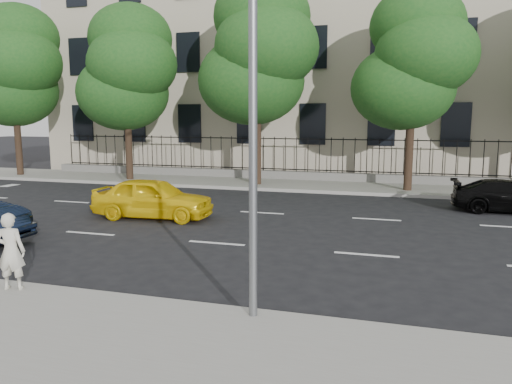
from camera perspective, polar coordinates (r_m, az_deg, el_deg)
ground at (r=11.50m, az=-9.04°, el=-8.81°), size 120.00×120.00×0.00m
near_sidewalk at (r=8.30m, az=-21.53°, el=-15.86°), size 60.00×4.00×0.15m
far_sidewalk at (r=24.58m, az=5.16°, el=0.80°), size 60.00×4.00×0.15m
lane_markings at (r=15.77m, az=-1.57°, el=-3.88°), size 49.60×4.62×0.01m
masonry_building at (r=33.63m, az=8.58°, el=18.16°), size 34.60×12.11×18.50m
iron_fence at (r=26.17m, az=5.92°, el=2.53°), size 30.00×0.50×2.20m
street_light at (r=8.59m, az=0.74°, el=20.16°), size 0.25×3.32×8.05m
tree_a at (r=31.28m, az=-25.78°, el=12.79°), size 5.71×5.31×9.39m
tree_b at (r=27.11m, az=-14.41°, el=13.52°), size 5.53×5.12×8.97m
tree_c at (r=24.38m, az=0.37°, el=15.70°), size 5.89×5.50×9.80m
tree_d at (r=23.35m, az=17.63°, el=14.20°), size 5.34×4.94×8.84m
yellow_taxi at (r=17.19m, az=-11.69°, el=-0.68°), size 4.15×1.86×1.38m
black_sedan at (r=20.08m, az=27.08°, el=-0.44°), size 4.02×1.66×1.16m
woman_near at (r=10.61m, az=-26.23°, el=-6.10°), size 0.62×0.49×1.49m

